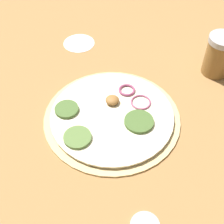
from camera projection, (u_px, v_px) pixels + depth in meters
ground_plane at (112, 118)px, 0.60m from camera, size 3.00×3.00×0.00m
pizza at (112, 116)px, 0.60m from camera, size 0.26×0.26×0.02m
spice_jar at (219, 55)px, 0.66m from camera, size 0.06×0.06×0.09m
flour_patch at (79, 43)px, 0.76m from camera, size 0.08×0.08×0.00m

